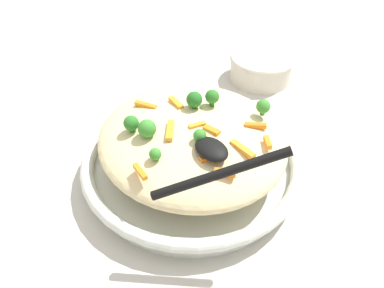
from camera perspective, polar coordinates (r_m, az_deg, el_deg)
ground_plane at (r=0.68m, az=-0.00°, el=-4.35°), size 2.40×2.40×0.00m
serving_bowl at (r=0.66m, az=-0.00°, el=-2.78°), size 0.37×0.37×0.05m
pasta_mound at (r=0.63m, az=-0.00°, el=0.72°), size 0.31×0.29×0.07m
carrot_piece_0 at (r=0.59m, az=-3.26°, el=2.03°), size 0.04×0.03×0.01m
carrot_piece_1 at (r=0.53m, az=-7.50°, el=-3.98°), size 0.03×0.01×0.01m
carrot_piece_2 at (r=0.53m, az=4.79°, el=-4.14°), size 0.03×0.03×0.01m
carrot_piece_3 at (r=0.60m, az=0.76°, el=2.71°), size 0.01×0.03×0.01m
carrot_piece_4 at (r=0.57m, az=7.30°, el=-0.77°), size 0.04×0.01×0.01m
carrot_piece_5 at (r=0.65m, az=-2.33°, el=5.93°), size 0.04×0.01×0.01m
carrot_piece_6 at (r=0.58m, az=10.88°, el=0.23°), size 0.02×0.02×0.01m
carrot_piece_7 at (r=0.59m, az=2.85°, el=1.97°), size 0.03×0.02×0.01m
carrot_piece_8 at (r=0.61m, az=9.16°, el=2.67°), size 0.03×0.03×0.01m
carrot_piece_9 at (r=0.65m, az=-6.67°, el=5.56°), size 0.04×0.03×0.01m
carrot_piece_10 at (r=0.55m, az=2.60°, el=-1.75°), size 0.01×0.03×0.01m
broccoli_floret_0 at (r=0.58m, az=-6.52°, el=2.21°), size 0.03×0.03×0.03m
broccoli_floret_1 at (r=0.63m, az=0.34°, el=6.41°), size 0.03×0.03×0.03m
broccoli_floret_2 at (r=0.63m, az=10.25°, el=5.34°), size 0.02×0.02×0.03m
broccoli_floret_3 at (r=0.55m, az=-5.33°, el=-1.48°), size 0.02×0.02×0.02m
broccoli_floret_4 at (r=0.60m, az=-8.77°, el=2.96°), size 0.02×0.02×0.03m
broccoli_floret_5 at (r=0.57m, az=1.14°, el=1.20°), size 0.02×0.02×0.02m
broccoli_floret_6 at (r=0.64m, az=2.94°, el=6.81°), size 0.02×0.02×0.03m
serving_spoon at (r=0.52m, az=3.23°, el=-2.01°), size 0.15×0.15×0.08m
companion_bowl at (r=0.92m, az=9.94°, el=11.01°), size 0.14×0.14×0.06m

